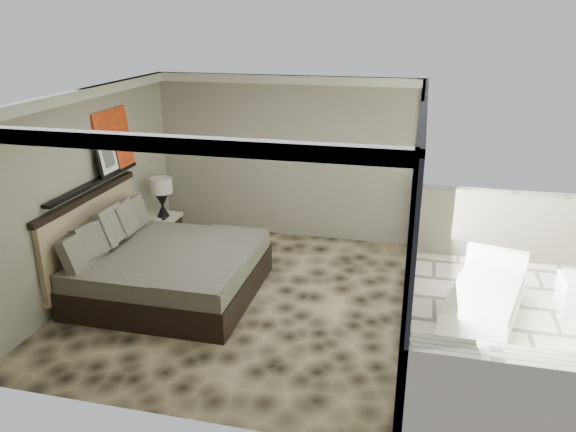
% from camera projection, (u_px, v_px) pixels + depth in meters
% --- Properties ---
extents(floor, '(5.00, 5.00, 0.00)m').
position_uv_depth(floor, '(243.00, 298.00, 7.84)').
color(floor, black).
rests_on(floor, ground).
extents(ceiling, '(4.50, 5.00, 0.02)m').
position_uv_depth(ceiling, '(237.00, 96.00, 6.89)').
color(ceiling, silver).
rests_on(ceiling, back_wall).
extents(back_wall, '(4.50, 0.02, 2.80)m').
position_uv_depth(back_wall, '(285.00, 158.00, 9.63)').
color(back_wall, gray).
rests_on(back_wall, floor).
extents(left_wall, '(0.02, 5.00, 2.80)m').
position_uv_depth(left_wall, '(88.00, 191.00, 7.85)').
color(left_wall, gray).
rests_on(left_wall, floor).
extents(glass_wall, '(0.08, 5.00, 2.80)m').
position_uv_depth(glass_wall, '(415.00, 217.00, 6.86)').
color(glass_wall, white).
rests_on(glass_wall, floor).
extents(terrace_slab, '(3.00, 5.00, 0.12)m').
position_uv_depth(terrace_slab, '(528.00, 336.00, 7.03)').
color(terrace_slab, beige).
rests_on(terrace_slab, ground).
extents(picture_ledge, '(0.12, 2.20, 0.05)m').
position_uv_depth(picture_ledge, '(95.00, 183.00, 7.90)').
color(picture_ledge, black).
rests_on(picture_ledge, left_wall).
extents(bed, '(2.39, 2.31, 1.33)m').
position_uv_depth(bed, '(164.00, 268.00, 7.87)').
color(bed, black).
rests_on(bed, floor).
extents(nightstand, '(0.75, 0.75, 0.58)m').
position_uv_depth(nightstand, '(161.00, 229.00, 9.55)').
color(nightstand, black).
rests_on(nightstand, floor).
extents(table_lamp, '(0.37, 0.37, 0.67)m').
position_uv_depth(table_lamp, '(162.00, 192.00, 9.33)').
color(table_lamp, black).
rests_on(table_lamp, nightstand).
extents(abstract_canvas, '(0.13, 0.90, 0.90)m').
position_uv_depth(abstract_canvas, '(113.00, 140.00, 8.32)').
color(abstract_canvas, '#B6360F').
rests_on(abstract_canvas, picture_ledge).
extents(framed_print, '(0.11, 0.50, 0.60)m').
position_uv_depth(framed_print, '(107.00, 155.00, 8.07)').
color(framed_print, black).
rests_on(framed_print, picture_ledge).
extents(lounger, '(1.22, 1.81, 0.65)m').
position_uv_depth(lounger, '(485.00, 298.00, 7.41)').
color(lounger, white).
rests_on(lounger, terrace_slab).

